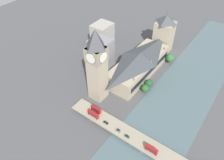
{
  "coord_description": "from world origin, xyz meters",
  "views": [
    {
      "loc": [
        -68.1,
        157.89,
        153.77
      ],
      "look_at": [
        22.73,
        33.47,
        16.42
      ],
      "focal_mm": 35.0,
      "sensor_mm": 36.0,
      "label": 1
    }
  ],
  "objects_px": {
    "victoria_tower": "(164,33)",
    "car_southbound_lead": "(106,123)",
    "double_decker_bus_mid": "(151,149)",
    "car_northbound_tail": "(118,130)",
    "car_southbound_mid": "(127,136)",
    "double_decker_bus_lead": "(93,114)",
    "double_decker_bus_rear": "(96,109)",
    "clock_tower": "(97,64)",
    "parliament_hall": "(139,63)",
    "road_bridge": "(146,145)"
  },
  "relations": [
    {
      "from": "victoria_tower",
      "to": "car_southbound_lead",
      "type": "relative_size",
      "value": 11.11
    },
    {
      "from": "double_decker_bus_mid",
      "to": "car_northbound_tail",
      "type": "relative_size",
      "value": 2.49
    },
    {
      "from": "car_southbound_mid",
      "to": "double_decker_bus_lead",
      "type": "bearing_deg",
      "value": -0.73
    },
    {
      "from": "double_decker_bus_rear",
      "to": "clock_tower",
      "type": "bearing_deg",
      "value": -55.99
    },
    {
      "from": "car_southbound_lead",
      "to": "double_decker_bus_lead",
      "type": "bearing_deg",
      "value": 1.68
    },
    {
      "from": "victoria_tower",
      "to": "car_northbound_tail",
      "type": "xyz_separation_m",
      "value": [
        -27.67,
        133.63,
        -18.23
      ]
    },
    {
      "from": "clock_tower",
      "to": "double_decker_bus_mid",
      "type": "distance_m",
      "value": 82.09
    },
    {
      "from": "parliament_hall",
      "to": "double_decker_bus_mid",
      "type": "xyz_separation_m",
      "value": [
        -58.07,
        78.28,
        -6.08
      ]
    },
    {
      "from": "parliament_hall",
      "to": "double_decker_bus_rear",
      "type": "height_order",
      "value": "parliament_hall"
    },
    {
      "from": "double_decker_bus_lead",
      "to": "car_southbound_mid",
      "type": "bearing_deg",
      "value": 179.27
    },
    {
      "from": "parliament_hall",
      "to": "car_southbound_lead",
      "type": "xyz_separation_m",
      "value": [
        -14.58,
        77.49,
        -8.18
      ]
    },
    {
      "from": "clock_tower",
      "to": "car_northbound_tail",
      "type": "xyz_separation_m",
      "value": [
        -40.76,
        24.82,
        -34.04
      ]
    },
    {
      "from": "victoria_tower",
      "to": "road_bridge",
      "type": "height_order",
      "value": "victoria_tower"
    },
    {
      "from": "double_decker_bus_rear",
      "to": "car_northbound_tail",
      "type": "relative_size",
      "value": 2.48
    },
    {
      "from": "double_decker_bus_lead",
      "to": "car_southbound_lead",
      "type": "distance_m",
      "value": 13.42
    },
    {
      "from": "parliament_hall",
      "to": "car_northbound_tail",
      "type": "bearing_deg",
      "value": 109.55
    },
    {
      "from": "car_southbound_lead",
      "to": "double_decker_bus_rear",
      "type": "bearing_deg",
      "value": -19.34
    },
    {
      "from": "victoria_tower",
      "to": "double_decker_bus_mid",
      "type": "xyz_separation_m",
      "value": [
        -58.13,
        134.14,
        -16.21
      ]
    },
    {
      "from": "parliament_hall",
      "to": "car_northbound_tail",
      "type": "height_order",
      "value": "parliament_hall"
    },
    {
      "from": "car_southbound_lead",
      "to": "car_southbound_mid",
      "type": "distance_m",
      "value": 21.82
    },
    {
      "from": "road_bridge",
      "to": "car_southbound_lead",
      "type": "height_order",
      "value": "car_southbound_lead"
    },
    {
      "from": "double_decker_bus_mid",
      "to": "car_southbound_lead",
      "type": "xyz_separation_m",
      "value": [
        43.49,
        -0.79,
        -2.1
      ]
    },
    {
      "from": "clock_tower",
      "to": "road_bridge",
      "type": "xyz_separation_m",
      "value": [
        -65.18,
        22.03,
        -35.62
      ]
    },
    {
      "from": "parliament_hall",
      "to": "car_southbound_lead",
      "type": "relative_size",
      "value": 18.62
    },
    {
      "from": "parliament_hall",
      "to": "double_decker_bus_mid",
      "type": "distance_m",
      "value": 97.66
    },
    {
      "from": "double_decker_bus_lead",
      "to": "victoria_tower",
      "type": "bearing_deg",
      "value": -89.41
    },
    {
      "from": "victoria_tower",
      "to": "road_bridge",
      "type": "distance_m",
      "value": 142.22
    },
    {
      "from": "clock_tower",
      "to": "double_decker_bus_mid",
      "type": "bearing_deg",
      "value": 160.42
    },
    {
      "from": "car_northbound_tail",
      "to": "car_southbound_lead",
      "type": "distance_m",
      "value": 13.03
    },
    {
      "from": "road_bridge",
      "to": "double_decker_bus_rear",
      "type": "xyz_separation_m",
      "value": [
        52.07,
        -2.62,
        3.6
      ]
    },
    {
      "from": "road_bridge",
      "to": "double_decker_bus_rear",
      "type": "relative_size",
      "value": 14.5
    },
    {
      "from": "parliament_hall",
      "to": "double_decker_bus_mid",
      "type": "bearing_deg",
      "value": 126.57
    },
    {
      "from": "double_decker_bus_rear",
      "to": "car_southbound_mid",
      "type": "relative_size",
      "value": 2.28
    },
    {
      "from": "clock_tower",
      "to": "double_decker_bus_rear",
      "type": "bearing_deg",
      "value": 124.01
    },
    {
      "from": "road_bridge",
      "to": "double_decker_bus_rear",
      "type": "height_order",
      "value": "double_decker_bus_rear"
    },
    {
      "from": "double_decker_bus_lead",
      "to": "car_southbound_mid",
      "type": "xyz_separation_m",
      "value": [
        -35.07,
        0.44,
        -1.9
      ]
    },
    {
      "from": "parliament_hall",
      "to": "car_northbound_tail",
      "type": "relative_size",
      "value": 20.6
    },
    {
      "from": "double_decker_bus_lead",
      "to": "double_decker_bus_rear",
      "type": "height_order",
      "value": "double_decker_bus_rear"
    },
    {
      "from": "victoria_tower",
      "to": "clock_tower",
      "type": "bearing_deg",
      "value": 83.14
    },
    {
      "from": "double_decker_bus_lead",
      "to": "double_decker_bus_mid",
      "type": "relative_size",
      "value": 1.11
    },
    {
      "from": "parliament_hall",
      "to": "double_decker_bus_lead",
      "type": "distance_m",
      "value": 78.14
    },
    {
      "from": "road_bridge",
      "to": "car_southbound_mid",
      "type": "height_order",
      "value": "car_southbound_mid"
    },
    {
      "from": "double_decker_bus_mid",
      "to": "car_southbound_lead",
      "type": "distance_m",
      "value": 43.55
    },
    {
      "from": "road_bridge",
      "to": "car_southbound_lead",
      "type": "relative_size",
      "value": 32.48
    },
    {
      "from": "car_southbound_mid",
      "to": "double_decker_bus_mid",
      "type": "bearing_deg",
      "value": -179.88
    },
    {
      "from": "road_bridge",
      "to": "car_southbound_mid",
      "type": "relative_size",
      "value": 33.06
    },
    {
      "from": "parliament_hall",
      "to": "double_decker_bus_mid",
      "type": "relative_size",
      "value": 8.28
    },
    {
      "from": "victoria_tower",
      "to": "car_southbound_mid",
      "type": "distance_m",
      "value": 140.24
    },
    {
      "from": "double_decker_bus_lead",
      "to": "car_southbound_mid",
      "type": "relative_size",
      "value": 2.53
    },
    {
      "from": "double_decker_bus_lead",
      "to": "car_southbound_mid",
      "type": "height_order",
      "value": "double_decker_bus_lead"
    }
  ]
}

